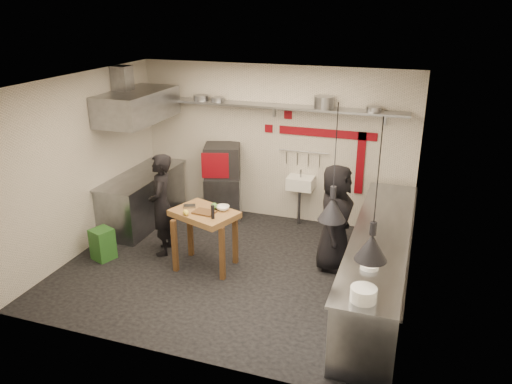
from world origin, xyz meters
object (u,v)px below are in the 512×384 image
(combi_oven, at_px, (222,161))
(chef_left, at_px, (162,205))
(oven_stand, at_px, (223,196))
(green_bin, at_px, (103,244))
(prep_table, at_px, (205,239))
(chef_right, at_px, (335,218))

(combi_oven, distance_m, chef_left, 1.71)
(oven_stand, bearing_deg, green_bin, -135.72)
(green_bin, xyz_separation_m, prep_table, (1.63, 0.29, 0.21))
(oven_stand, bearing_deg, chef_right, -45.53)
(oven_stand, relative_size, chef_left, 0.49)
(green_bin, xyz_separation_m, chef_right, (3.46, 0.90, 0.57))
(combi_oven, xyz_separation_m, prep_table, (0.48, -1.88, -0.63))
(prep_table, bearing_deg, chef_right, 38.37)
(prep_table, bearing_deg, oven_stand, 124.26)
(combi_oven, xyz_separation_m, chef_right, (2.31, -1.26, -0.27))
(combi_oven, bearing_deg, oven_stand, -93.91)
(prep_table, height_order, chef_left, chef_left)
(combi_oven, height_order, chef_left, chef_left)
(combi_oven, height_order, chef_right, chef_right)
(oven_stand, height_order, chef_left, chef_left)
(green_bin, distance_m, prep_table, 1.67)
(green_bin, bearing_deg, oven_stand, 61.61)
(oven_stand, relative_size, green_bin, 1.60)
(oven_stand, bearing_deg, prep_table, -92.86)
(chef_right, bearing_deg, prep_table, 112.85)
(green_bin, height_order, chef_left, chef_left)
(oven_stand, xyz_separation_m, green_bin, (-1.16, -2.14, -0.15))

